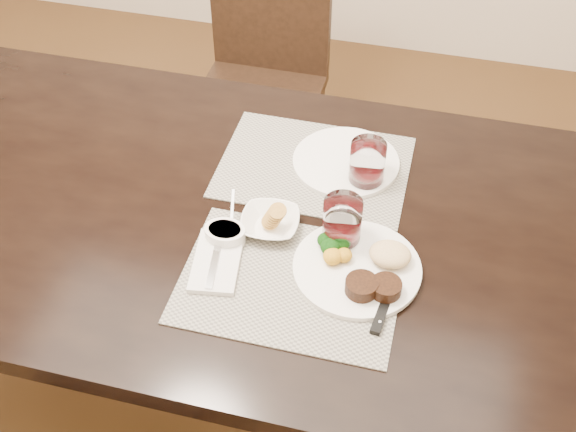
% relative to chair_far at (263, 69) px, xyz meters
% --- Properties ---
extents(ground_plane, '(4.50, 4.50, 0.00)m').
position_rel_chair_far_xyz_m(ground_plane, '(0.00, -0.93, -0.50)').
color(ground_plane, '#482E17').
rests_on(ground_plane, ground).
extents(dining_table, '(2.00, 1.00, 0.75)m').
position_rel_chair_far_xyz_m(dining_table, '(0.00, -0.93, 0.16)').
color(dining_table, black).
rests_on(dining_table, ground).
extents(chair_far, '(0.42, 0.42, 0.90)m').
position_rel_chair_far_xyz_m(chair_far, '(0.00, 0.00, 0.00)').
color(chair_far, black).
rests_on(chair_far, ground).
extents(placemat_near, '(0.46, 0.34, 0.00)m').
position_rel_chair_far_xyz_m(placemat_near, '(0.37, -1.11, 0.25)').
color(placemat_near, gray).
rests_on(placemat_near, dining_table).
extents(placemat_far, '(0.46, 0.34, 0.00)m').
position_rel_chair_far_xyz_m(placemat_far, '(0.34, -0.74, 0.25)').
color(placemat_far, gray).
rests_on(placemat_far, dining_table).
extents(dinner_plate, '(0.27, 0.27, 0.05)m').
position_rel_chair_far_xyz_m(dinner_plate, '(0.52, -1.05, 0.27)').
color(dinner_plate, white).
rests_on(dinner_plate, placemat_near).
extents(napkin_fork, '(0.12, 0.19, 0.02)m').
position_rel_chair_far_xyz_m(napkin_fork, '(0.21, -1.10, 0.26)').
color(napkin_fork, silver).
rests_on(napkin_fork, placemat_near).
extents(steak_knife, '(0.04, 0.24, 0.01)m').
position_rel_chair_far_xyz_m(steak_knife, '(0.57, -1.12, 0.26)').
color(steak_knife, silver).
rests_on(steak_knife, placemat_near).
extents(cracker_bowl, '(0.14, 0.14, 0.06)m').
position_rel_chair_far_xyz_m(cracker_bowl, '(0.29, -0.97, 0.27)').
color(cracker_bowl, white).
rests_on(cracker_bowl, placemat_near).
extents(sauce_ramekin, '(0.09, 0.14, 0.07)m').
position_rel_chair_far_xyz_m(sauce_ramekin, '(0.20, -1.03, 0.27)').
color(sauce_ramekin, white).
rests_on(sauce_ramekin, placemat_near).
extents(wine_glass_near, '(0.08, 0.08, 0.12)m').
position_rel_chair_far_xyz_m(wine_glass_near, '(0.45, -0.97, 0.30)').
color(wine_glass_near, silver).
rests_on(wine_glass_near, placemat_near).
extents(far_plate, '(0.26, 0.26, 0.01)m').
position_rel_chair_far_xyz_m(far_plate, '(0.41, -0.71, 0.26)').
color(far_plate, white).
rests_on(far_plate, placemat_far).
extents(wine_glass_far, '(0.08, 0.08, 0.12)m').
position_rel_chair_far_xyz_m(wine_glass_far, '(0.47, -0.76, 0.30)').
color(wine_glass_far, silver).
rests_on(wine_glass_far, placemat_far).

